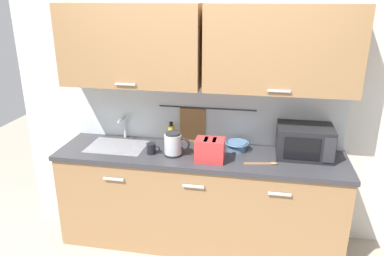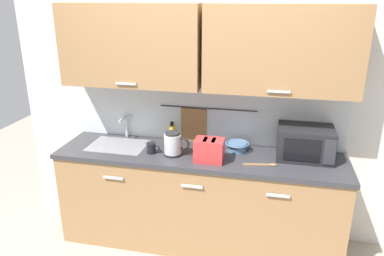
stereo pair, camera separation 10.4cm
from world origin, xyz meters
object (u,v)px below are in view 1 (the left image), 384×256
object	(u,v)px
dish_soap_bottle	(171,133)
wooden_spoon	(265,163)
mixing_bowl	(237,145)
mug_near_sink	(152,149)
microwave	(304,141)
electric_kettle	(174,144)
toaster	(210,150)

from	to	relation	value
dish_soap_bottle	wooden_spoon	xyz separation A→B (m)	(0.87, -0.34, -0.08)
mixing_bowl	wooden_spoon	size ratio (longest dim) A/B	0.78
mug_near_sink	mixing_bowl	size ratio (longest dim) A/B	0.56
microwave	mixing_bowl	size ratio (longest dim) A/B	2.15
microwave	dish_soap_bottle	size ratio (longest dim) A/B	2.35
microwave	mug_near_sink	world-z (taller)	microwave
electric_kettle	mug_near_sink	bearing A→B (deg)	-178.25
dish_soap_bottle	mixing_bowl	size ratio (longest dim) A/B	0.92
microwave	mixing_bowl	bearing A→B (deg)	177.45
electric_kettle	mug_near_sink	xyz separation A→B (m)	(-0.20, -0.01, -0.05)
microwave	electric_kettle	xyz separation A→B (m)	(-1.10, -0.19, -0.03)
mug_near_sink	wooden_spoon	bearing A→B (deg)	-2.21
mixing_bowl	toaster	bearing A→B (deg)	-127.80
dish_soap_bottle	wooden_spoon	world-z (taller)	dish_soap_bottle
microwave	wooden_spoon	bearing A→B (deg)	-144.48
toaster	wooden_spoon	xyz separation A→B (m)	(0.46, 0.01, -0.09)
toaster	dish_soap_bottle	bearing A→B (deg)	139.58
electric_kettle	dish_soap_bottle	bearing A→B (deg)	107.18
microwave	dish_soap_bottle	xyz separation A→B (m)	(-1.19, 0.11, -0.05)
electric_kettle	toaster	size ratio (longest dim) A/B	0.89
mixing_bowl	mug_near_sink	bearing A→B (deg)	-163.34
dish_soap_bottle	toaster	size ratio (longest dim) A/B	0.77
microwave	electric_kettle	bearing A→B (deg)	-170.40
microwave	toaster	distance (m)	0.81
electric_kettle	wooden_spoon	distance (m)	0.79
dish_soap_bottle	mixing_bowl	distance (m)	0.63
mug_near_sink	mixing_bowl	distance (m)	0.76
electric_kettle	mug_near_sink	size ratio (longest dim) A/B	1.89
electric_kettle	mixing_bowl	size ratio (longest dim) A/B	1.06
toaster	wooden_spoon	size ratio (longest dim) A/B	0.93
microwave	mixing_bowl	xyz separation A→B (m)	(-0.57, 0.03, -0.09)
wooden_spoon	microwave	bearing A→B (deg)	35.52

